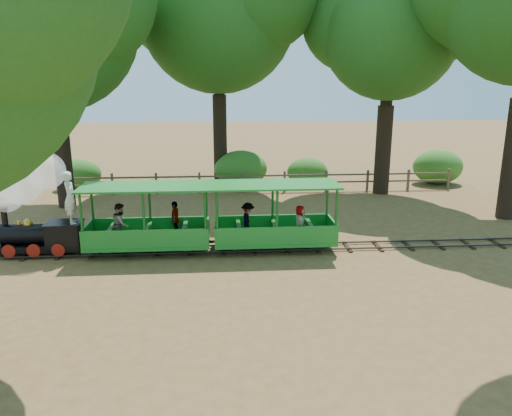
{
  "coord_description": "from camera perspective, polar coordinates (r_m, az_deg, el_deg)",
  "views": [
    {
      "loc": [
        -2.05,
        -14.92,
        5.38
      ],
      "look_at": [
        -0.91,
        0.5,
        1.25
      ],
      "focal_mm": 35.0,
      "sensor_mm": 36.0,
      "label": 1
    }
  ],
  "objects": [
    {
      "name": "carriage_rear",
      "position": [
        15.69,
        1.92,
        -1.97
      ],
      "size": [
        3.93,
        1.61,
        2.04
      ],
      "color": "#1C8227",
      "rests_on": "track"
    },
    {
      "name": "shrub_mid_w",
      "position": [
        24.65,
        -1.76,
        4.5
      ],
      "size": [
        2.61,
        2.01,
        1.81
      ],
      "primitive_type": "ellipsoid",
      "color": "#2D6B1E",
      "rests_on": "ground"
    },
    {
      "name": "carriage_front",
      "position": [
        15.76,
        -12.42,
        -2.17
      ],
      "size": [
        3.93,
        1.61,
        2.04
      ],
      "color": "#1C8227",
      "rests_on": "track"
    },
    {
      "name": "ground",
      "position": [
        15.99,
        3.4,
        -4.72
      ],
      "size": [
        90.0,
        90.0,
        0.0
      ],
      "primitive_type": "plane",
      "color": "olive",
      "rests_on": "ground"
    },
    {
      "name": "oak_nw",
      "position": [
        22.11,
        -22.69,
        19.93
      ],
      "size": [
        8.59,
        7.56,
        10.79
      ],
      "color": "#2D2116",
      "rests_on": "ground"
    },
    {
      "name": "locomotive",
      "position": [
        16.41,
        -24.38,
        1.06
      ],
      "size": [
        2.88,
        1.33,
        3.25
      ],
      "color": "black",
      "rests_on": "ground"
    },
    {
      "name": "track",
      "position": [
        15.97,
        3.4,
        -4.49
      ],
      "size": [
        22.0,
        1.0,
        0.1
      ],
      "color": "#3F3D3A",
      "rests_on": "ground"
    },
    {
      "name": "shrub_mid_e",
      "position": [
        25.05,
        5.88,
        4.13
      ],
      "size": [
        2.03,
        1.56,
        1.41
      ],
      "primitive_type": "ellipsoid",
      "color": "#2D6B1E",
      "rests_on": "ground"
    },
    {
      "name": "shrub_east",
      "position": [
        27.0,
        20.06,
        4.46
      ],
      "size": [
        2.52,
        1.94,
        1.75
      ],
      "primitive_type": "ellipsoid",
      "color": "#2D6B1E",
      "rests_on": "ground"
    },
    {
      "name": "shrub_west",
      "position": [
        25.57,
        -19.59,
        3.64
      ],
      "size": [
        2.13,
        1.64,
        1.47
      ],
      "primitive_type": "ellipsoid",
      "color": "#2D6B1E",
      "rests_on": "ground"
    },
    {
      "name": "oak_ne",
      "position": [
        23.82,
        15.09,
        19.7
      ],
      "size": [
        7.52,
        6.62,
        10.26
      ],
      "color": "#2D2116",
      "rests_on": "ground"
    },
    {
      "name": "fence",
      "position": [
        23.5,
        0.86,
        3.19
      ],
      "size": [
        18.1,
        0.1,
        1.0
      ],
      "color": "brown",
      "rests_on": "ground"
    },
    {
      "name": "oak_nc",
      "position": [
        24.71,
        -4.5,
        22.18
      ],
      "size": [
        9.11,
        8.02,
        11.77
      ],
      "color": "#2D2116",
      "rests_on": "ground"
    }
  ]
}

